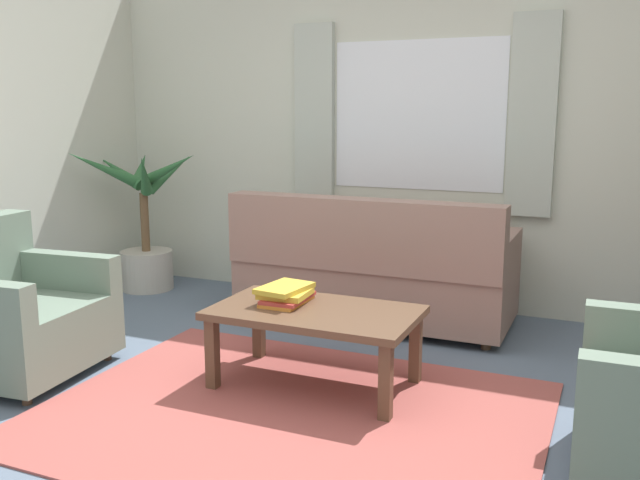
# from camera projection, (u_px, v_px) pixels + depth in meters

# --- Properties ---
(ground_plane) EXTENTS (6.24, 6.24, 0.00)m
(ground_plane) POSITION_uv_depth(u_px,v_px,m) (290.00, 415.00, 3.43)
(ground_plane) COLOR slate
(wall_back) EXTENTS (5.32, 0.12, 2.60)m
(wall_back) POSITION_uv_depth(u_px,v_px,m) (419.00, 136.00, 5.22)
(wall_back) COLOR beige
(wall_back) RESTS_ON ground_plane
(window_with_curtains) EXTENTS (1.98, 0.07, 1.40)m
(window_with_curtains) POSITION_uv_depth(u_px,v_px,m) (417.00, 116.00, 5.11)
(window_with_curtains) COLOR white
(area_rug) EXTENTS (2.44, 1.88, 0.01)m
(area_rug) POSITION_uv_depth(u_px,v_px,m) (289.00, 414.00, 3.43)
(area_rug) COLOR #9E4C47
(area_rug) RESTS_ON ground_plane
(couch) EXTENTS (1.90, 0.82, 0.92)m
(couch) POSITION_uv_depth(u_px,v_px,m) (372.00, 272.00, 4.85)
(couch) COLOR gray
(couch) RESTS_ON ground_plane
(armchair_left) EXTENTS (0.89, 0.91, 0.88)m
(armchair_left) POSITION_uv_depth(u_px,v_px,m) (10.00, 313.00, 3.93)
(armchair_left) COLOR slate
(armchair_left) RESTS_ON ground_plane
(coffee_table) EXTENTS (1.10, 0.64, 0.44)m
(coffee_table) POSITION_uv_depth(u_px,v_px,m) (315.00, 319.00, 3.72)
(coffee_table) COLOR brown
(coffee_table) RESTS_ON ground_plane
(book_stack_on_table) EXTENTS (0.27, 0.34, 0.10)m
(book_stack_on_table) POSITION_uv_depth(u_px,v_px,m) (286.00, 294.00, 3.81)
(book_stack_on_table) COLOR orange
(book_stack_on_table) RESTS_ON coffee_table
(potted_plant) EXTENTS (1.11, 0.97, 1.23)m
(potted_plant) POSITION_uv_depth(u_px,v_px,m) (145.00, 236.00, 5.75)
(potted_plant) COLOR #B7B2A8
(potted_plant) RESTS_ON ground_plane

